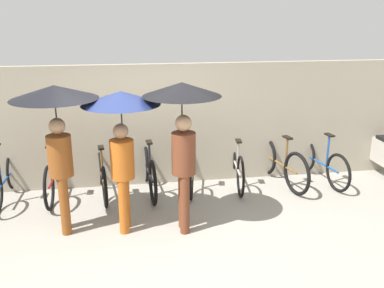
{
  "coord_description": "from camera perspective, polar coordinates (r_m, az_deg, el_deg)",
  "views": [
    {
      "loc": [
        -0.33,
        -5.02,
        2.9
      ],
      "look_at": [
        0.63,
        1.05,
        1.0
      ],
      "focal_mm": 40.0,
      "sensor_mm": 36.0,
      "label": 1
    }
  ],
  "objects": [
    {
      "name": "parked_bicycle_1",
      "position": [
        7.46,
        -23.72,
        -4.31
      ],
      "size": [
        0.44,
        1.64,
        1.03
      ],
      "rotation": [
        0.0,
        0.0,
        1.55
      ],
      "color": "black",
      "rests_on": "ground"
    },
    {
      "name": "parked_bicycle_8",
      "position": [
        7.96,
        16.73,
        -2.25
      ],
      "size": [
        0.45,
        1.68,
        1.06
      ],
      "rotation": [
        0.0,
        0.0,
        1.72
      ],
      "color": "black",
      "rests_on": "ground"
    },
    {
      "name": "pedestrian_leading",
      "position": [
        5.83,
        -17.68,
        3.8
      ],
      "size": [
        1.14,
        1.14,
        2.01
      ],
      "rotation": [
        0.0,
        0.0,
        0.14
      ],
      "color": "brown",
      "rests_on": "ground"
    },
    {
      "name": "parked_bicycle_5",
      "position": [
        7.36,
        0.14,
        -3.07
      ],
      "size": [
        0.53,
        1.66,
        1.11
      ],
      "rotation": [
        0.0,
        0.0,
        1.36
      ],
      "color": "black",
      "rests_on": "ground"
    },
    {
      "name": "ground_plane",
      "position": [
        5.81,
        -4.65,
        -12.85
      ],
      "size": [
        30.0,
        30.0,
        0.0
      ],
      "primitive_type": "plane",
      "color": "gray"
    },
    {
      "name": "pedestrian_center",
      "position": [
        5.69,
        -9.41,
        3.08
      ],
      "size": [
        1.05,
        1.05,
        1.92
      ],
      "rotation": [
        0.0,
        0.0,
        -0.14
      ],
      "color": "#B25619",
      "rests_on": "ground"
    },
    {
      "name": "parked_bicycle_4",
      "position": [
        7.17,
        -5.8,
        -3.51
      ],
      "size": [
        0.44,
        1.72,
        1.07
      ],
      "rotation": [
        0.0,
        0.0,
        1.64
      ],
      "color": "black",
      "rests_on": "ground"
    },
    {
      "name": "parked_bicycle_7",
      "position": [
        7.64,
        11.64,
        -2.47
      ],
      "size": [
        0.53,
        1.73,
        1.04
      ],
      "rotation": [
        0.0,
        0.0,
        1.77
      ],
      "color": "black",
      "rests_on": "ground"
    },
    {
      "name": "parked_bicycle_6",
      "position": [
        7.51,
        5.9,
        -2.67
      ],
      "size": [
        0.44,
        1.76,
        1.0
      ],
      "rotation": [
        0.0,
        0.0,
        1.45
      ],
      "color": "black",
      "rests_on": "ground"
    },
    {
      "name": "back_wall",
      "position": [
        7.35,
        -6.14,
        2.45
      ],
      "size": [
        15.38,
        0.12,
        2.09
      ],
      "color": "gray",
      "rests_on": "ground"
    },
    {
      "name": "pedestrian_trailing",
      "position": [
        5.59,
        -1.28,
        3.92
      ],
      "size": [
        1.04,
        1.04,
        2.04
      ],
      "rotation": [
        0.0,
        0.0,
        -0.01
      ],
      "color": "brown",
      "rests_on": "ground"
    },
    {
      "name": "parked_bicycle_3",
      "position": [
        7.19,
        -11.91,
        -4.01
      ],
      "size": [
        0.44,
        1.62,
        0.99
      ],
      "rotation": [
        0.0,
        0.0,
        1.69
      ],
      "color": "black",
      "rests_on": "ground"
    },
    {
      "name": "parked_bicycle_2",
      "position": [
        7.34,
        -17.86,
        -3.88
      ],
      "size": [
        0.44,
        1.72,
        1.1
      ],
      "rotation": [
        0.0,
        0.0,
        1.55
      ],
      "color": "black",
      "rests_on": "ground"
    }
  ]
}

